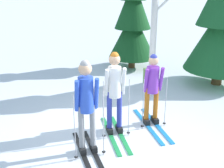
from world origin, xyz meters
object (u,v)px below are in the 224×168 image
pine_tree_mid (133,16)px  birch_tree_tall (155,3)px  skier_in_blue (86,102)px  skier_in_white (114,88)px  skier_in_purple (152,86)px

pine_tree_mid → birch_tree_tall: bearing=-106.2°
skier_in_blue → pine_tree_mid: (3.41, 4.75, 0.86)m
skier_in_blue → pine_tree_mid: bearing=54.3°
skier_in_white → skier_in_purple: 0.95m
pine_tree_mid → skier_in_purple: bearing=-111.7°
skier_in_purple → birch_tree_tall: bearing=58.9°
pine_tree_mid → birch_tree_tall: 2.95m
skier_in_white → pine_tree_mid: pine_tree_mid is taller
skier_in_white → skier_in_purple: (0.95, 0.05, -0.11)m
skier_in_purple → birch_tree_tall: (0.89, 1.47, 1.67)m
skier_in_blue → skier_in_purple: size_ratio=1.06×
skier_in_purple → pine_tree_mid: size_ratio=0.42×
skier_in_white → pine_tree_mid: 5.09m
skier_in_blue → skier_in_purple: skier_in_blue is taller
skier_in_blue → skier_in_purple: 1.81m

